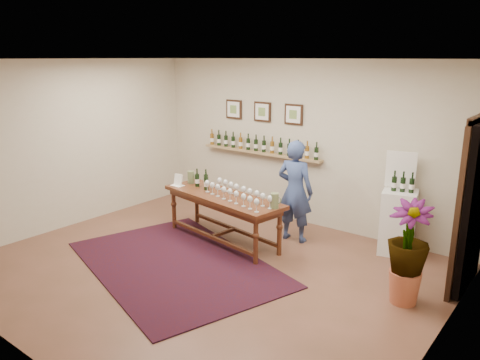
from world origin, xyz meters
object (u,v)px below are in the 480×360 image
Objects in this scene: tasting_table at (223,202)px; potted_plant at (407,253)px; display_pedestal at (398,222)px; person at (295,191)px.

potted_plant is at bearing 5.97° from tasting_table.
person is (-1.46, -0.51, 0.33)m from display_pedestal.
tasting_table is 1.38× the size of person.
display_pedestal is at bearing 113.35° from potted_plant.
potted_plant is 2.25m from person.
display_pedestal is 0.88× the size of potted_plant.
person reaches higher than potted_plant.
potted_plant is 0.68× the size of person.
potted_plant reaches higher than tasting_table.
display_pedestal is at bearing 37.10° from tasting_table.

